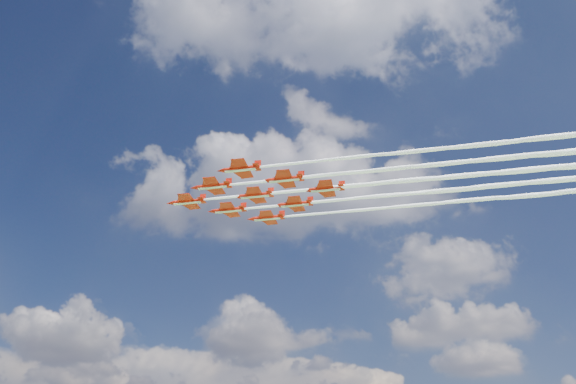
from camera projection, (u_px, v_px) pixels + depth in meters
jet_lead at (412, 181)px, 142.21m from camera, size 127.66×11.33×2.78m
jet_row2_port at (453, 163)px, 134.34m from camera, size 127.66×11.33×2.78m
jet_row2_starb at (449, 190)px, 146.78m from camera, size 127.66×11.33×2.78m
jet_row3_port at (498, 142)px, 126.47m from camera, size 127.66×11.33×2.78m
jet_row3_centre at (490, 173)px, 138.92m from camera, size 127.66×11.33×2.78m
jet_row3_starb at (484, 199)px, 151.36m from camera, size 127.66×11.33×2.78m
jet_row4_port at (536, 154)px, 131.05m from camera, size 127.66×11.33×2.78m
jet_row4_starb at (526, 183)px, 143.49m from camera, size 127.66×11.33×2.78m
jet_tail at (572, 166)px, 135.62m from camera, size 127.66×11.33×2.78m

